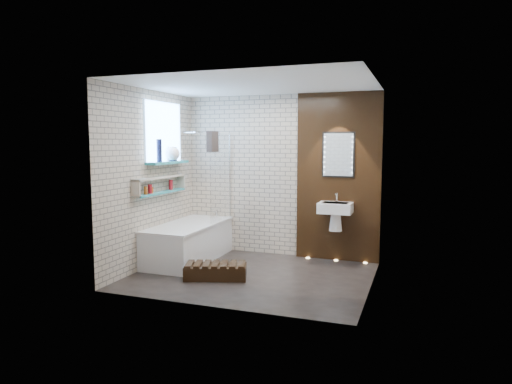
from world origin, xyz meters
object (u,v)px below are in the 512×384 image
at_px(washbasin, 335,212).
at_px(walnut_step, 216,272).
at_px(bath_screen, 221,177).
at_px(led_mirror, 338,155).
at_px(bathtub, 189,242).

bearing_deg(washbasin, walnut_step, -134.90).
relative_size(bath_screen, led_mirror, 2.00).
bearing_deg(bathtub, washbasin, 16.01).
bearing_deg(bath_screen, washbasin, 5.78).
bearing_deg(bath_screen, walnut_step, -69.26).
distance_m(washbasin, walnut_step, 2.06).
xyz_separation_m(washbasin, walnut_step, (-1.37, -1.37, -0.70)).
bearing_deg(bath_screen, bathtub, -128.90).
distance_m(bathtub, bath_screen, 1.14).
bearing_deg(bathtub, bath_screen, 51.10).
bearing_deg(bath_screen, led_mirror, 10.66).
distance_m(bathtub, led_mirror, 2.68).
height_order(washbasin, led_mirror, led_mirror).
relative_size(led_mirror, walnut_step, 0.84).
bearing_deg(walnut_step, washbasin, 45.10).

